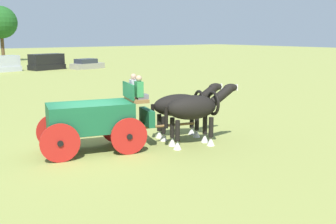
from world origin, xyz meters
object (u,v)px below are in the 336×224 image
Objects in this scene: draft_horse_near at (182,106)px; parked_vehicle_g at (87,64)px; show_wagon at (95,118)px; draft_horse_off at (195,109)px; parked_vehicle_f at (47,62)px.

parked_vehicle_g is (10.79, 32.30, -0.78)m from draft_horse_near.
show_wagon is 1.37× the size of parked_vehicle_g.
show_wagon is 2.00× the size of draft_horse_off.
draft_horse_off is 35.92m from parked_vehicle_f.
parked_vehicle_f is at bearing 79.31° from draft_horse_near.
show_wagon reaches higher than draft_horse_near.
draft_horse_near is 0.71× the size of parked_vehicle_g.
draft_horse_off is at bearing -100.85° from parked_vehicle_f.
show_wagon is at bearing -114.35° from parked_vehicle_g.
draft_horse_off is at bearing -24.74° from show_wagon.
draft_horse_near is at bearing -4.51° from show_wagon.
draft_horse_near is at bearing -108.48° from parked_vehicle_g.
draft_horse_near is 1.04× the size of draft_horse_off.
parked_vehicle_g is at bearing 65.65° from show_wagon.
draft_horse_off reaches higher than draft_horse_near.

